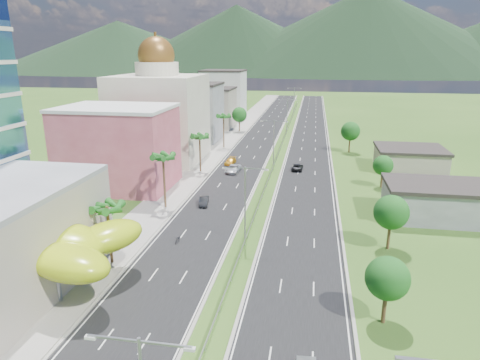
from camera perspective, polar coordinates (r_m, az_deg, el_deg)
The scene contains 32 objects.
ground at distance 50.28m, azimuth -1.20°, elevation -13.41°, with size 500.00×500.00×0.00m, color #2D5119.
road_left at distance 135.98m, azimuth 2.90°, elevation 6.00°, with size 11.00×260.00×0.04m, color black.
road_right at distance 135.05m, azimuth 9.26°, elevation 5.73°, with size 11.00×260.00×0.04m, color black.
sidewalk_left at distance 137.41m, azimuth -1.06°, elevation 6.15°, with size 7.00×260.00×0.12m, color gray.
median_guardrail at distance 117.58m, azimuth 5.47°, elevation 4.55°, with size 0.10×216.06×0.76m.
streetlight_median_b at distance 56.45m, azimuth 0.68°, elevation -2.40°, with size 6.04×0.25×11.00m.
streetlight_median_c at distance 94.87m, azimuth 4.52°, elevation 5.42°, with size 6.04×0.25×11.00m.
streetlight_median_d at distance 139.17m, azimuth 6.30°, elevation 8.97°, with size 6.04×0.25×11.00m.
streetlight_median_e at distance 183.80m, azimuth 7.22°, elevation 10.80°, with size 6.04×0.25×11.00m.
lime_canopy at distance 52.06m, azimuth -24.52°, elevation -7.77°, with size 18.00×15.00×7.40m.
pink_shophouse at distance 84.94m, azimuth -15.89°, elevation 4.02°, with size 20.00×15.00×15.00m, color #B64A58.
domed_building at distance 105.15m, azimuth -10.70°, elevation 8.84°, with size 20.00×20.00×28.70m.
midrise_grey at distance 128.83m, azimuth -6.35°, elevation 8.92°, with size 16.00×15.00×16.00m, color gray.
midrise_beige at distance 150.11m, azimuth -4.01°, elevation 9.50°, with size 16.00×15.00×13.00m, color #A19784.
midrise_white at distance 172.14m, azimuth -2.19°, elevation 11.28°, with size 16.00×15.00×18.00m, color silver.
shed_near at distance 74.04m, azimuth 24.62°, elevation -2.75°, with size 15.00×10.00×5.00m, color gray.
shed_far at distance 102.66m, azimuth 21.67°, elevation 2.55°, with size 14.00×12.00×4.40m, color #A19784.
palm_tree_b at distance 53.81m, azimuth -17.29°, elevation -3.81°, with size 3.60×3.60×8.10m.
palm_tree_c at distance 70.94m, azimuth -10.22°, elevation 2.80°, with size 3.60×3.60×9.60m.
palm_tree_d at distance 92.58m, azimuth -5.40°, elevation 5.62°, with size 3.60×3.60×8.60m.
palm_tree_e at distance 116.42m, azimuth -2.21°, elevation 8.34°, with size 3.60×3.60×9.40m.
leafy_tree_lfar at distance 141.11m, azimuth -0.08°, elevation 8.70°, with size 4.90×4.90×8.05m.
leafy_tree_ra at distance 43.54m, azimuth 19.07°, elevation -12.31°, with size 4.20×4.20×6.90m.
leafy_tree_rb at distance 59.20m, azimuth 19.53°, elevation -4.09°, with size 4.55×4.55×7.47m.
leafy_tree_rc at distance 86.35m, azimuth 18.54°, elevation 1.85°, with size 3.85×3.85×6.33m.
leafy_tree_rd at distance 114.78m, azimuth 14.51°, elevation 6.32°, with size 4.90×4.90×8.05m.
mountain_ridge at distance 496.02m, azimuth 16.15°, elevation 13.15°, with size 860.00×140.00×90.00m, color black, non-canonical shape.
car_dark_left at distance 73.57m, azimuth -4.85°, elevation -2.81°, with size 1.44×4.12×1.36m, color black.
car_silver_mid_left at distance 93.14m, azimuth -0.92°, elevation 1.51°, with size 2.59×5.61×1.56m, color #B3B5BC.
car_yellow_far_left at distance 100.07m, azimuth -1.29°, elevation 2.53°, with size 1.93×4.74×1.38m, color orange.
car_dark_far_right at distance 95.85m, azimuth 7.67°, elevation 1.74°, with size 2.24×4.87×1.35m, color black.
motorcycle at distance 59.89m, azimuth -8.30°, elevation -7.69°, with size 0.59×1.95×1.25m, color black.
Camera 1 is at (8.38, -42.68, 25.22)m, focal length 32.00 mm.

